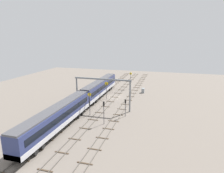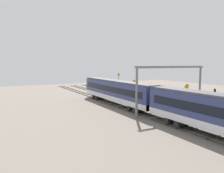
{
  "view_description": "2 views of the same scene",
  "coord_description": "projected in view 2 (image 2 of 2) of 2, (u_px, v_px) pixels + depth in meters",
  "views": [
    {
      "loc": [
        -55.95,
        -15.23,
        17.57
      ],
      "look_at": [
        4.96,
        2.16,
        2.02
      ],
      "focal_mm": 31.99,
      "sensor_mm": 36.0,
      "label": 1
    },
    {
      "loc": [
        -37.24,
        25.63,
        8.18
      ],
      "look_at": [
        6.48,
        2.03,
        3.01
      ],
      "focal_mm": 34.51,
      "sensor_mm": 36.0,
      "label": 2
    }
  ],
  "objects": [
    {
      "name": "overhead_gantry",
      "position": [
        171.0,
        79.0,
        35.5
      ],
      "size": [
        0.4,
        14.47,
        7.89
      ],
      "color": "slate",
      "rests_on": "ground"
    },
    {
      "name": "track_near_foreground",
      "position": [
        152.0,
        101.0,
        47.71
      ],
      "size": [
        85.02,
        2.4,
        0.16
      ],
      "color": "#59544C",
      "rests_on": "ground"
    },
    {
      "name": "track_with_train",
      "position": [
        116.0,
        105.0,
        43.38
      ],
      "size": [
        85.02,
        2.4,
        0.16
      ],
      "color": "#59544C",
      "rests_on": "ground"
    },
    {
      "name": "speed_sign_mid_trackside",
      "position": [
        187.0,
        97.0,
        30.88
      ],
      "size": [
        0.14,
        0.85,
        5.4
      ],
      "color": "#4C4C51",
      "rests_on": "ground"
    },
    {
      "name": "signal_light_trackside_departure",
      "position": [
        214.0,
        97.0,
        36.0
      ],
      "size": [
        0.31,
        0.32,
        4.09
      ],
      "color": "#4C4C51",
      "rests_on": "ground"
    },
    {
      "name": "train",
      "position": [
        153.0,
        100.0,
        33.02
      ],
      "size": [
        50.4,
        3.24,
        4.8
      ],
      "color": "navy",
      "rests_on": "ground"
    },
    {
      "name": "speed_sign_near_foreground",
      "position": [
        134.0,
        88.0,
        42.39
      ],
      "size": [
        0.14,
        1.01,
        5.13
      ],
      "color": "#4C4C51",
      "rests_on": "ground"
    },
    {
      "name": "ground_plane",
      "position": [
        135.0,
        103.0,
        45.55
      ],
      "size": [
        101.02,
        101.02,
        0.0
      ],
      "primitive_type": "plane",
      "color": "slate"
    },
    {
      "name": "speed_sign_far_trackside",
      "position": [
        119.0,
        82.0,
        56.6
      ],
      "size": [
        0.14,
        0.81,
        5.81
      ],
      "color": "#4C4C51",
      "rests_on": "ground"
    },
    {
      "name": "relay_cabinet",
      "position": [
        143.0,
        93.0,
        55.64
      ],
      "size": [
        1.22,
        0.87,
        1.49
      ],
      "color": "gray",
      "rests_on": "ground"
    },
    {
      "name": "track_second_near",
      "position": [
        135.0,
        103.0,
        45.54
      ],
      "size": [
        85.02,
        2.4,
        0.16
      ],
      "color": "#59544C",
      "rests_on": "ground"
    }
  ]
}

